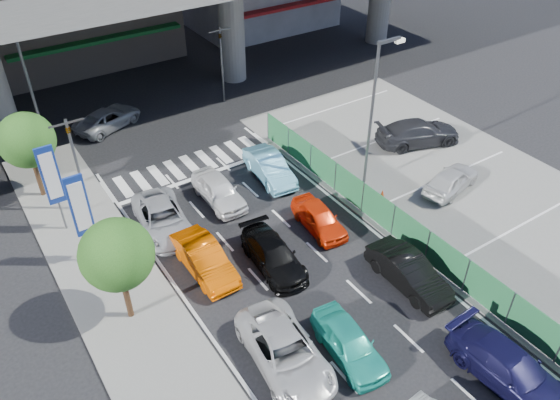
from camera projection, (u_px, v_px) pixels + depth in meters
ground at (329, 307)px, 22.54m from camera, size 120.00×120.00×0.00m
parking_lot at (471, 196)px, 28.73m from camera, size 12.00×28.00×0.06m
sidewalk_left at (132, 316)px, 22.09m from camera, size 4.00×30.00×0.12m
fence_run at (408, 232)px, 25.02m from camera, size 0.16×22.00×1.80m
traffic_light_left at (71, 143)px, 25.49m from camera, size 1.60×1.24×5.20m
traffic_light_right at (221, 46)px, 35.37m from camera, size 1.60×1.24×5.20m
street_lamp_right at (375, 104)px, 26.90m from camera, size 1.65×0.22×8.00m
street_lamp_left at (32, 82)px, 28.96m from camera, size 1.65×0.22×8.00m
signboard_near at (80, 209)px, 22.89m from camera, size 0.80×0.14×4.70m
signboard_far at (51, 178)px, 24.72m from camera, size 0.80×0.14×4.70m
tree_near at (117, 255)px, 20.11m from camera, size 2.80×2.80×4.80m
tree_far at (26, 140)px, 26.79m from camera, size 2.80×2.80×4.80m
minivan_navy_back at (510, 368)px, 19.31m from camera, size 2.15×4.84×1.38m
sedan_white_mid_left at (285, 351)px, 19.91m from camera, size 2.79×5.11×1.36m
taxi_teal_mid at (349, 343)px, 20.27m from camera, size 1.95×3.95×1.29m
hatch_black_mid_right at (409, 272)px, 23.23m from camera, size 1.53×4.21×1.38m
taxi_orange_left at (204, 259)px, 23.89m from camera, size 1.49×4.18×1.37m
sedan_black_mid at (273, 255)px, 24.18m from camera, size 2.12×4.40×1.24m
taxi_orange_right at (319, 218)px, 26.33m from camera, size 1.79×3.73×1.23m
wagon_silver_front_left at (162, 218)px, 26.24m from camera, size 2.81×4.96×1.31m
sedan_white_front_mid at (219, 190)px, 28.05m from camera, size 1.67×4.03×1.36m
kei_truck_front_right at (269, 167)px, 29.77m from camera, size 1.92×4.32×1.38m
crossing_wagon_silver at (108, 118)px, 34.44m from camera, size 4.91×3.65×1.24m
parked_sedan_white at (451, 180)px, 28.79m from camera, size 4.06×2.35×1.30m
parked_sedan_dgrey at (418, 132)px, 32.63m from camera, size 5.51×3.56×1.49m
traffic_cone at (382, 195)px, 28.15m from camera, size 0.45×0.45×0.70m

